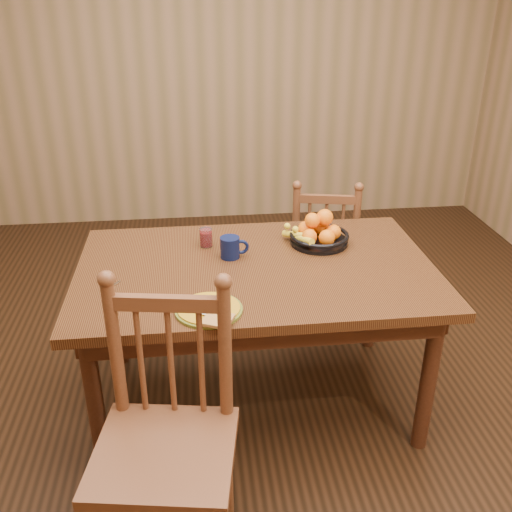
{
  "coord_description": "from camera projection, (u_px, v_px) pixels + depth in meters",
  "views": [
    {
      "loc": [
        -0.26,
        -2.27,
        1.91
      ],
      "look_at": [
        0.0,
        0.0,
        0.8
      ],
      "focal_mm": 40.0,
      "sensor_mm": 36.0,
      "label": 1
    }
  ],
  "objects": [
    {
      "name": "fruit_bowl",
      "position": [
        318.0,
        234.0,
        2.76
      ],
      "size": [
        0.32,
        0.29,
        0.17
      ],
      "color": "black",
      "rests_on": "dining_table"
    },
    {
      "name": "chair_far",
      "position": [
        323.0,
        252.0,
        3.41
      ],
      "size": [
        0.48,
        0.47,
        0.9
      ],
      "rotation": [
        0.0,
        0.0,
        2.94
      ],
      "color": "#4D2D17",
      "rests_on": "ground"
    },
    {
      "name": "breakfast_plate",
      "position": [
        209.0,
        309.0,
        2.2
      ],
      "size": [
        0.26,
        0.3,
        0.04
      ],
      "color": "#59601E",
      "rests_on": "dining_table"
    },
    {
      "name": "fork",
      "position": [
        228.0,
        306.0,
        2.24
      ],
      "size": [
        0.03,
        0.18,
        0.0
      ],
      "rotation": [
        0.0,
        0.0,
        0.01
      ],
      "color": "silver",
      "rests_on": "dining_table"
    },
    {
      "name": "dining_table",
      "position": [
        256.0,
        283.0,
        2.6
      ],
      "size": [
        1.6,
        1.0,
        0.75
      ],
      "color": "black",
      "rests_on": "ground"
    },
    {
      "name": "coffee_mug",
      "position": [
        231.0,
        247.0,
        2.62
      ],
      "size": [
        0.13,
        0.09,
        0.1
      ],
      "color": "black",
      "rests_on": "dining_table"
    },
    {
      "name": "juice_glass",
      "position": [
        206.0,
        238.0,
        2.74
      ],
      "size": [
        0.06,
        0.06,
        0.09
      ],
      "color": "silver",
      "rests_on": "dining_table"
    },
    {
      "name": "spoon",
      "position": [
        110.0,
        282.0,
        2.42
      ],
      "size": [
        0.07,
        0.15,
        0.01
      ],
      "rotation": [
        0.0,
        0.0,
        -0.54
      ],
      "color": "silver",
      "rests_on": "dining_table"
    },
    {
      "name": "chair_near",
      "position": [
        166.0,
        440.0,
        1.93
      ],
      "size": [
        0.53,
        0.52,
        1.03
      ],
      "rotation": [
        0.0,
        0.0,
        -0.16
      ],
      "color": "#4D2D17",
      "rests_on": "ground"
    },
    {
      "name": "room",
      "position": [
        256.0,
        134.0,
        2.3
      ],
      "size": [
        4.52,
        5.02,
        2.72
      ],
      "color": "black",
      "rests_on": "ground"
    }
  ]
}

